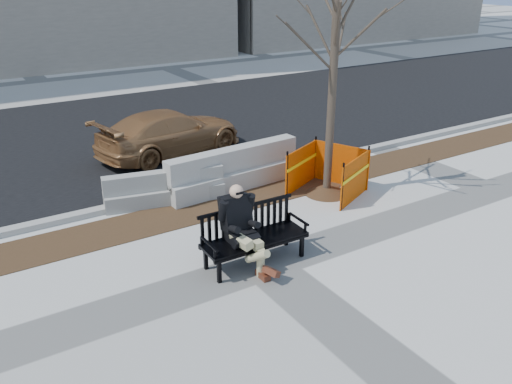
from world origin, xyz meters
TOP-DOWN VIEW (x-y plane):
  - ground at (0.00, 0.00)m, footprint 120.00×120.00m
  - mulch_strip at (0.00, 2.60)m, footprint 40.00×1.20m
  - asphalt_street at (0.00, 8.80)m, footprint 60.00×10.40m
  - curb at (0.00, 3.55)m, footprint 60.00×0.25m
  - bench at (-0.11, 0.15)m, footprint 1.90×0.71m
  - seated_man at (-0.36, 0.20)m, footprint 0.65×1.07m
  - tree_fence at (2.88, 1.87)m, footprint 2.82×2.82m
  - sedan at (1.02, 6.30)m, footprint 4.39×2.50m
  - jersey_barrier_left at (-0.42, 3.33)m, footprint 2.63×1.04m
  - jersey_barrier_right at (1.27, 3.28)m, footprint 3.42×0.90m

SIDE VIEW (x-z plane):
  - ground at x=0.00m, z-range 0.00..0.00m
  - bench at x=-0.11m, z-range -0.50..0.50m
  - seated_man at x=-0.36m, z-range -0.74..0.74m
  - tree_fence at x=2.88m, z-range -2.65..2.65m
  - sedan at x=1.02m, z-range -0.60..0.60m
  - jersey_barrier_left at x=-0.42m, z-range -0.37..0.37m
  - jersey_barrier_right at x=1.27m, z-range -0.48..0.48m
  - asphalt_street at x=0.00m, z-range 0.00..0.01m
  - mulch_strip at x=0.00m, z-range -0.01..0.01m
  - curb at x=0.00m, z-range 0.00..0.12m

